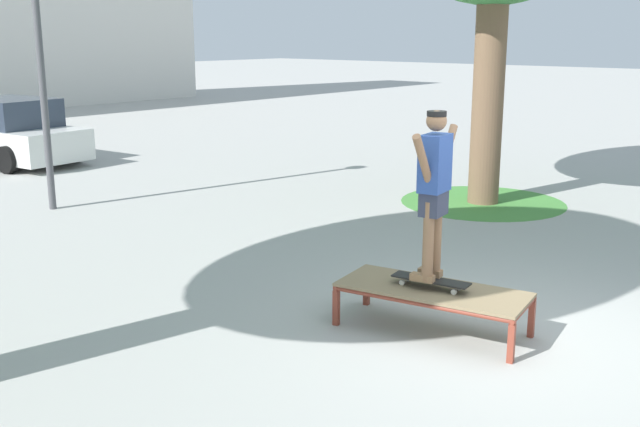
% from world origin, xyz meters
% --- Properties ---
extents(ground_plane, '(120.00, 120.00, 0.00)m').
position_xyz_m(ground_plane, '(0.00, 0.00, 0.00)').
color(ground_plane, '#A8A8A3').
extents(skate_box, '(1.09, 2.01, 0.46)m').
position_xyz_m(skate_box, '(-0.35, 0.66, 0.41)').
color(skate_box, brown).
rests_on(skate_box, ground).
extents(skateboard, '(0.33, 0.82, 0.09)m').
position_xyz_m(skateboard, '(-0.36, 0.68, 0.54)').
color(skateboard, black).
rests_on(skateboard, skate_box).
extents(skater, '(1.00, 0.33, 1.69)m').
position_xyz_m(skater, '(-0.36, 0.68, 1.53)').
color(skater, '#8E6647').
rests_on(skater, skateboard).
extents(grass_patch_near_right, '(2.92, 2.92, 0.01)m').
position_xyz_m(grass_patch_near_right, '(5.35, 3.19, 0.00)').
color(grass_patch_near_right, '#47893D').
rests_on(grass_patch_near_right, ground).
extents(car_white, '(2.24, 4.35, 1.50)m').
position_xyz_m(car_white, '(1.96, 13.74, 0.69)').
color(car_white, silver).
rests_on(car_white, ground).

